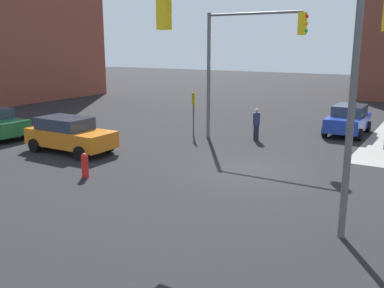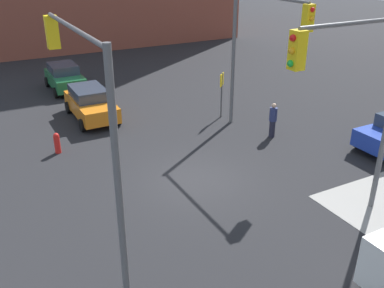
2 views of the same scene
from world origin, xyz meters
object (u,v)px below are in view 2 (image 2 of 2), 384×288
object	(u,v)px
traffic_signal_ne_corner	(358,86)
fire_hydrant	(57,143)
hatchback_green	(65,77)
pedestrian_waiting	(273,120)
sedan_orange	(91,103)
traffic_signal_nw_corner	(259,39)
traffic_signal_se_corner	(85,99)

from	to	relation	value
traffic_signal_ne_corner	fire_hydrant	bearing A→B (deg)	-143.43
hatchback_green	pedestrian_waiting	size ratio (longest dim) A/B	2.30
traffic_signal_ne_corner	pedestrian_waiting	world-z (taller)	traffic_signal_ne_corner
traffic_signal_ne_corner	hatchback_green	bearing A→B (deg)	-166.30
traffic_signal_ne_corner	sedan_orange	distance (m)	14.24
traffic_signal_nw_corner	sedan_orange	size ratio (longest dim) A/B	1.50
traffic_signal_nw_corner	sedan_orange	bearing A→B (deg)	-133.92
pedestrian_waiting	hatchback_green	bearing A→B (deg)	-60.41
traffic_signal_se_corner	fire_hydrant	size ratio (longest dim) A/B	6.91
traffic_signal_se_corner	sedan_orange	bearing A→B (deg)	165.27
traffic_signal_se_corner	sedan_orange	world-z (taller)	traffic_signal_se_corner
traffic_signal_nw_corner	sedan_orange	xyz separation A→B (m)	(-5.96, -6.19, -3.77)
traffic_signal_se_corner	traffic_signal_ne_corner	size ratio (longest dim) A/B	1.00
fire_hydrant	pedestrian_waiting	xyz separation A→B (m)	(3.00, 9.40, 0.39)
traffic_signal_se_corner	sedan_orange	xyz separation A→B (m)	(-10.70, 2.81, -3.81)
traffic_signal_se_corner	sedan_orange	size ratio (longest dim) A/B	1.50
traffic_signal_se_corner	traffic_signal_ne_corner	distance (m)	7.69
traffic_signal_nw_corner	pedestrian_waiting	bearing A→B (deg)	53.50
traffic_signal_se_corner	hatchback_green	xyz separation A→B (m)	(-16.44, 2.79, -3.82)
traffic_signal_se_corner	fire_hydrant	bearing A→B (deg)	177.62
fire_hydrant	pedestrian_waiting	distance (m)	9.87
traffic_signal_nw_corner	fire_hydrant	distance (m)	9.95
traffic_signal_se_corner	hatchback_green	distance (m)	17.11
traffic_signal_nw_corner	traffic_signal_se_corner	bearing A→B (deg)	-62.20
traffic_signal_ne_corner	sedan_orange	xyz separation A→B (m)	(-12.97, -4.54, -3.72)
traffic_signal_se_corner	traffic_signal_ne_corner	xyz separation A→B (m)	(2.27, 7.35, -0.09)
traffic_signal_se_corner	fire_hydrant	world-z (taller)	traffic_signal_se_corner
hatchback_green	traffic_signal_ne_corner	bearing A→B (deg)	13.70
traffic_signal_ne_corner	traffic_signal_se_corner	bearing A→B (deg)	-107.18
traffic_signal_nw_corner	hatchback_green	size ratio (longest dim) A/B	1.68
traffic_signal_ne_corner	traffic_signal_nw_corner	bearing A→B (deg)	166.76
pedestrian_waiting	traffic_signal_se_corner	bearing A→B (deg)	23.64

